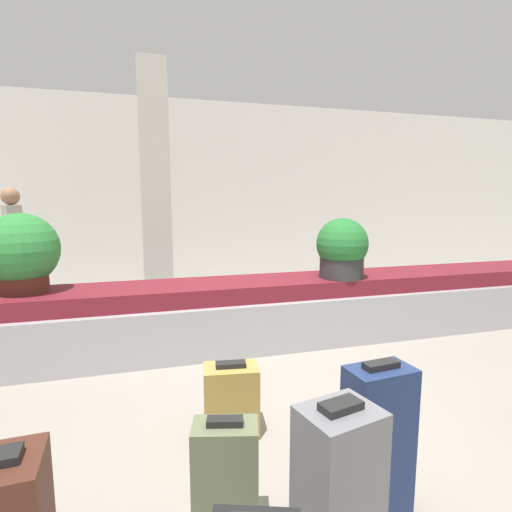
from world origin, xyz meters
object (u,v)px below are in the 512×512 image
(pillar, at_px, (155,190))
(suitcase_0, at_px, (226,479))
(potted_plant_0, at_px, (342,249))
(suitcase_1, at_px, (377,442))
(suitcase_8, at_px, (231,399))
(potted_plant_1, at_px, (22,253))
(traveler_0, at_px, (14,238))
(suitcase_5, at_px, (338,501))

(pillar, xyz_separation_m, suitcase_0, (0.13, -3.80, -1.34))
(pillar, distance_m, potted_plant_0, 2.53)
(suitcase_0, bearing_deg, suitcase_1, 7.98)
(suitcase_8, xyz_separation_m, potted_plant_1, (-1.54, 1.60, 0.79))
(suitcase_8, bearing_deg, pillar, 103.93)
(suitcase_8, distance_m, traveler_0, 4.31)
(suitcase_1, relative_size, suitcase_8, 1.60)
(suitcase_1, distance_m, suitcase_8, 0.99)
(pillar, relative_size, suitcase_8, 6.76)
(suitcase_1, xyz_separation_m, traveler_0, (-2.67, 4.50, 0.60))
(suitcase_0, distance_m, suitcase_1, 0.72)
(pillar, bearing_deg, potted_plant_0, -41.80)
(suitcase_8, height_order, potted_plant_0, potted_plant_0)
(potted_plant_0, xyz_separation_m, traveler_0, (-3.66, 2.25, 0.01))
(suitcase_5, bearing_deg, potted_plant_0, 49.02)
(suitcase_1, height_order, suitcase_5, suitcase_5)
(potted_plant_1, relative_size, traveler_0, 0.43)
(potted_plant_0, relative_size, traveler_0, 0.39)
(potted_plant_0, distance_m, traveler_0, 4.30)
(suitcase_0, xyz_separation_m, potted_plant_1, (-1.34, 2.36, 0.75))
(suitcase_8, xyz_separation_m, traveler_0, (-2.15, 3.66, 0.75))
(suitcase_5, bearing_deg, suitcase_8, 85.19)
(suitcase_8, xyz_separation_m, potted_plant_0, (1.51, 1.41, 0.74))
(suitcase_8, distance_m, potted_plant_1, 2.36)
(pillar, relative_size, potted_plant_1, 4.53)
(suitcase_0, relative_size, potted_plant_1, 0.78)
(suitcase_8, relative_size, potted_plant_1, 0.67)
(suitcase_0, distance_m, potted_plant_0, 2.84)
(suitcase_1, height_order, suitcase_8, suitcase_1)
(suitcase_0, relative_size, suitcase_1, 0.73)
(pillar, distance_m, potted_plant_1, 1.97)
(suitcase_5, xyz_separation_m, potted_plant_0, (1.35, 2.53, 0.59))
(suitcase_0, bearing_deg, potted_plant_1, 134.15)
(suitcase_1, distance_m, potted_plant_1, 3.25)
(suitcase_1, distance_m, suitcase_5, 0.45)
(suitcase_1, relative_size, traveler_0, 0.46)
(potted_plant_1, bearing_deg, suitcase_5, -58.09)
(suitcase_5, bearing_deg, suitcase_1, 25.91)
(pillar, height_order, potted_plant_0, pillar)
(pillar, relative_size, suitcase_5, 4.19)
(pillar, relative_size, traveler_0, 1.96)
(suitcase_0, relative_size, traveler_0, 0.34)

